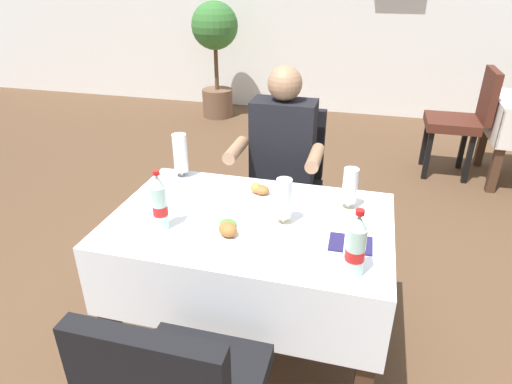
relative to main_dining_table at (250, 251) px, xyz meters
The scene contains 14 objects.
ground_plane 0.58m from the main_dining_table, 100.87° to the right, with size 11.00×11.00×0.00m, color brown.
main_dining_table is the anchor object (origin of this frame).
chair_far_diner_seat 0.79m from the main_dining_table, 90.00° to the left, with size 0.44×0.50×0.97m.
seated_diner_far 0.70m from the main_dining_table, 90.57° to the left, with size 0.50×0.46×1.26m.
plate_near_camera 0.24m from the main_dining_table, 105.21° to the right, with size 0.24×0.24×0.07m.
plate_far_diner 0.28m from the main_dining_table, 90.99° to the left, with size 0.25×0.25×0.06m.
beer_glass_left 0.64m from the main_dining_table, 144.81° to the left, with size 0.07×0.07×0.23m.
beer_glass_middle 0.53m from the main_dining_table, 26.28° to the left, with size 0.07×0.07×0.20m.
beer_glass_right 0.31m from the main_dining_table, ahead, with size 0.07×0.07×0.21m.
cola_bottle_primary 0.48m from the main_dining_table, 152.98° to the right, with size 0.06×0.06×0.26m.
cola_bottle_secondary 0.61m from the main_dining_table, 31.79° to the right, with size 0.07×0.07×0.26m.
napkin_cutlery_set 0.48m from the main_dining_table, 12.39° to the right, with size 0.17×0.19×0.01m.
background_chair_left 2.79m from the main_dining_table, 63.00° to the left, with size 0.50×0.44×0.97m.
potted_plant_corner 3.93m from the main_dining_table, 111.60° to the left, with size 0.56×0.56×1.39m.
Camera 1 is at (0.47, -1.50, 1.73)m, focal length 30.90 mm.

